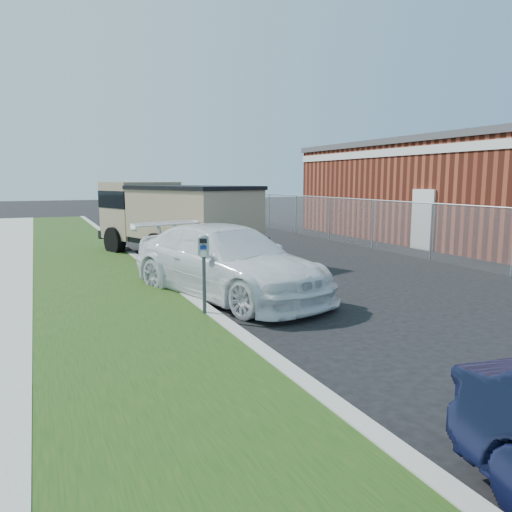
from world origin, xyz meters
name	(u,v)px	position (x,y,z in m)	size (l,w,h in m)	color
ground	(341,308)	(0.00, 0.00, 0.00)	(120.00, 120.00, 0.00)	black
streetside	(35,310)	(-5.57, 2.00, 0.07)	(6.12, 50.00, 0.15)	gray
chainlink_fence	(373,215)	(6.00, 7.00, 1.26)	(0.06, 30.06, 30.00)	slate
brick_building	(473,189)	(12.00, 8.00, 2.13)	(9.20, 14.20, 4.17)	maroon
parking_meter	(204,256)	(-2.74, 0.29, 1.17)	(0.23, 0.19, 1.44)	#3F4247
white_wagon	(225,261)	(-1.70, 1.98, 0.77)	(2.16, 5.32, 1.55)	white
dump_truck	(172,216)	(-1.38, 7.77, 1.38)	(4.32, 6.67, 2.46)	black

